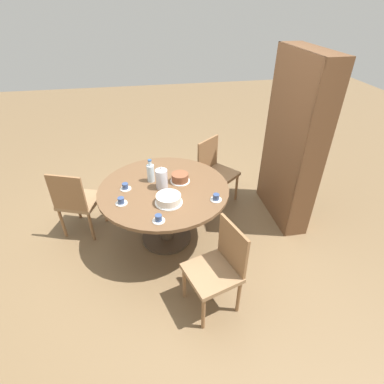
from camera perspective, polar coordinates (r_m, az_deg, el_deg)
name	(u,v)px	position (r m, az deg, el deg)	size (l,w,h in m)	color
ground_plane	(167,238)	(3.63, -4.83, -8.66)	(14.00, 14.00, 0.00)	brown
dining_table	(164,199)	(3.27, -5.30, -1.34)	(1.39, 1.39, 0.71)	#473828
chair_a	(215,170)	(4.01, 4.47, 4.21)	(0.59, 0.59, 0.87)	olive
chair_b	(77,200)	(3.66, -21.08, -1.51)	(0.54, 0.54, 0.87)	olive
chair_c	(218,267)	(2.68, 4.99, -14.02)	(0.53, 0.53, 0.87)	olive
bookshelf	(291,144)	(3.68, 18.35, 8.64)	(0.96, 0.28, 1.99)	brown
coffee_pot	(162,178)	(3.13, -5.80, 2.61)	(0.13, 0.13, 0.25)	silver
water_bottle	(151,172)	(3.27, -7.89, 3.70)	(0.08, 0.08, 0.26)	silver
cake_main	(169,199)	(2.94, -4.48, -1.39)	(0.27, 0.27, 0.09)	white
cake_second	(180,178)	(3.26, -2.29, 2.71)	(0.21, 0.21, 0.10)	white
cup_a	(216,198)	(2.99, 4.60, -1.09)	(0.12, 0.12, 0.07)	silver
cup_b	(125,187)	(3.22, -12.58, 0.96)	(0.12, 0.12, 0.07)	silver
cup_c	(159,219)	(2.73, -6.39, -5.08)	(0.12, 0.12, 0.07)	silver
cup_d	(121,201)	(3.01, -13.34, -1.73)	(0.12, 0.12, 0.07)	silver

